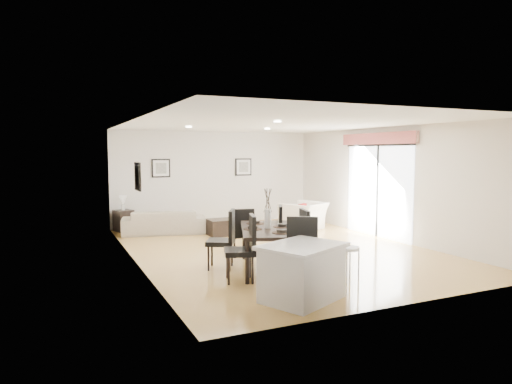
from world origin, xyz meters
name	(u,v)px	position (x,y,z in m)	size (l,w,h in m)	color
ground	(276,249)	(0.00, 0.00, 0.00)	(8.00, 8.00, 0.00)	tan
wall_back	(215,178)	(0.00, 4.00, 1.35)	(6.00, 0.04, 2.70)	silver
wall_front	(411,207)	(0.00, -4.00, 1.35)	(6.00, 0.04, 2.70)	silver
wall_left	(135,192)	(-3.00, 0.00, 1.35)	(0.04, 8.00, 2.70)	silver
wall_right	(387,183)	(3.00, 0.00, 1.35)	(0.04, 8.00, 2.70)	silver
ceiling	(277,124)	(0.00, 0.00, 2.70)	(6.00, 8.00, 0.02)	white
sofa	(164,222)	(-1.80, 2.85, 0.31)	(2.09, 0.82, 0.61)	#9E9780
armchair	(304,216)	(1.80, 1.89, 0.37)	(1.13, 0.99, 0.73)	silver
courtyard_plant_a	(474,219)	(5.62, -0.34, 0.35)	(0.63, 0.55, 0.70)	#3B6029
courtyard_plant_b	(448,215)	(5.78, 0.67, 0.32)	(0.36, 0.36, 0.65)	#3B6029
dining_table	(268,232)	(-0.96, -1.53, 0.68)	(1.50, 2.02, 0.76)	black
dining_chair_wnear	(245,244)	(-1.59, -2.01, 0.61)	(0.61, 0.61, 1.08)	black
dining_chair_wfar	(225,236)	(-1.60, -1.12, 0.60)	(0.65, 0.65, 1.07)	black
dining_chair_enear	(311,237)	(-0.33, -1.96, 0.62)	(0.60, 0.60, 1.10)	black
dining_chair_efar	(286,230)	(-0.32, -1.04, 0.60)	(0.64, 0.64, 1.07)	black
dining_chair_head	(302,248)	(-0.91, -2.66, 0.61)	(0.67, 0.67, 1.09)	black
dining_chair_foot	(242,230)	(-0.98, -0.41, 0.55)	(0.52, 0.52, 0.98)	black
vase	(268,212)	(-0.96, -1.53, 1.05)	(0.92, 1.40, 0.71)	white
coffee_table	(228,227)	(-0.35, 2.04, 0.20)	(1.01, 0.61, 0.40)	black
side_table	(124,221)	(-2.69, 3.69, 0.28)	(0.42, 0.42, 0.56)	black
table_lamp	(123,201)	(-2.69, 3.69, 0.81)	(0.20, 0.20, 0.38)	white
cushion	(302,209)	(1.69, 1.79, 0.57)	(0.30, 0.09, 0.30)	#B01B16
kitchen_island	(302,272)	(-1.24, -3.23, 0.41)	(1.41, 1.28, 0.80)	silver
bar_stool	(349,253)	(-0.45, -3.23, 0.60)	(0.32, 0.32, 0.70)	white
framed_print_back_left	(161,168)	(-1.60, 3.97, 1.65)	(0.52, 0.04, 0.52)	black
framed_print_back_right	(243,167)	(0.90, 3.97, 1.65)	(0.52, 0.04, 0.52)	black
framed_print_left_wall	(138,177)	(-2.97, -0.20, 1.65)	(0.04, 0.52, 0.52)	black
sliding_door	(378,170)	(2.96, 0.30, 1.66)	(0.12, 2.70, 2.57)	white
courtyard	(453,193)	(6.16, 0.87, 0.92)	(6.00, 6.00, 2.00)	gray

